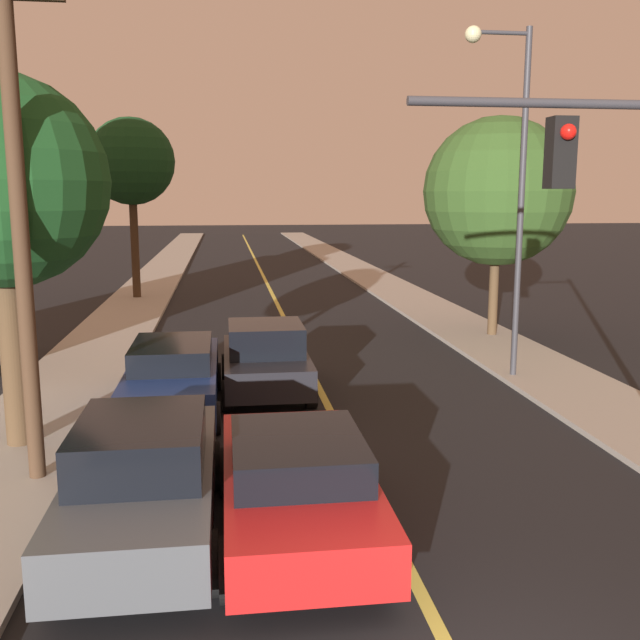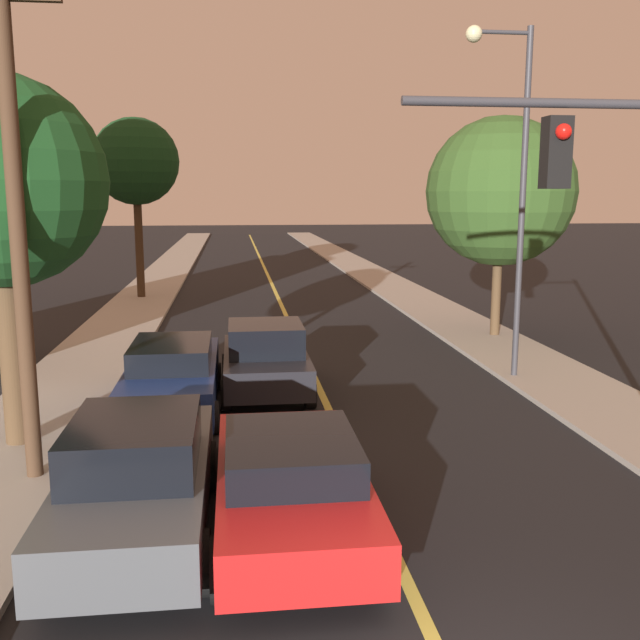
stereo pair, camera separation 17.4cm
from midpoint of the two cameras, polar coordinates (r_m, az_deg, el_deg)
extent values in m
cube|color=black|center=(40.92, -4.23, 3.92)|extent=(8.62, 80.00, 0.01)
cube|color=#D1C14C|center=(40.92, -4.23, 3.93)|extent=(0.16, 76.00, 0.00)
cube|color=#9E998E|center=(41.03, -12.02, 3.82)|extent=(2.50, 80.00, 0.12)
cube|color=#9E998E|center=(41.56, 3.47, 4.09)|extent=(2.50, 80.00, 0.12)
cube|color=red|center=(9.26, -1.84, -13.22)|extent=(1.81, 4.44, 0.60)
cube|color=black|center=(8.90, -1.75, -10.61)|extent=(1.59, 2.00, 0.43)
cylinder|color=black|center=(10.61, -7.25, -11.92)|extent=(0.22, 0.71, 0.71)
cylinder|color=black|center=(10.73, 2.16, -11.59)|extent=(0.22, 0.71, 0.71)
cylinder|color=black|center=(8.12, -7.30, -19.17)|extent=(0.22, 0.71, 0.71)
cylinder|color=black|center=(8.28, 5.35, -18.53)|extent=(0.22, 0.71, 0.71)
cube|color=black|center=(15.62, -4.06, -3.62)|extent=(1.78, 3.89, 0.63)
cube|color=black|center=(15.33, -4.06, -1.46)|extent=(1.57, 1.75, 0.64)
cylinder|color=black|center=(16.85, -7.15, -3.77)|extent=(0.22, 0.64, 0.64)
cylinder|color=black|center=(16.92, -1.39, -3.63)|extent=(0.22, 0.64, 0.64)
cylinder|color=black|center=(14.52, -7.15, -6.02)|extent=(0.22, 0.64, 0.64)
cylinder|color=black|center=(14.60, -0.46, -5.84)|extent=(0.22, 0.64, 0.64)
cube|color=#474C51|center=(9.46, -13.76, -12.74)|extent=(1.71, 4.58, 0.66)
cube|color=black|center=(9.07, -14.06, -9.51)|extent=(1.51, 2.06, 0.60)
cylinder|color=black|center=(11.01, -17.12, -11.46)|extent=(0.22, 0.72, 0.72)
cylinder|color=black|center=(10.83, -8.45, -11.46)|extent=(0.22, 0.72, 0.72)
cylinder|color=black|center=(8.48, -20.59, -18.38)|extent=(0.22, 0.72, 0.72)
cylinder|color=black|center=(8.26, -8.93, -18.64)|extent=(0.22, 0.72, 0.72)
cube|color=navy|center=(14.60, -11.32, -4.67)|extent=(1.71, 4.88, 0.70)
cube|color=black|center=(14.27, -11.45, -2.62)|extent=(1.50, 2.20, 0.45)
cylinder|color=black|center=(16.22, -13.75, -4.57)|extent=(0.22, 0.61, 0.61)
cylinder|color=black|center=(16.11, -7.99, -4.48)|extent=(0.22, 0.61, 0.61)
cylinder|color=black|center=(13.34, -15.25, -7.81)|extent=(0.22, 0.61, 0.61)
cylinder|color=black|center=(13.20, -8.20, -7.75)|extent=(0.22, 0.61, 0.61)
cylinder|color=#333338|center=(9.95, 20.27, 15.95)|extent=(4.48, 0.12, 0.12)
cube|color=black|center=(9.80, 18.85, 12.54)|extent=(0.32, 0.28, 0.90)
sphere|color=red|center=(9.66, 19.41, 14.03)|extent=(0.20, 0.20, 0.20)
cylinder|color=#333338|center=(16.96, 16.15, 8.64)|extent=(0.14, 0.14, 7.80)
cylinder|color=#333338|center=(17.08, 14.69, 21.38)|extent=(1.27, 0.09, 0.09)
sphere|color=beige|center=(16.86, 12.53, 21.45)|extent=(0.36, 0.36, 0.36)
cylinder|color=#422D1E|center=(11.07, -22.63, 6.81)|extent=(0.24, 0.24, 7.43)
cylinder|color=#4C3823|center=(13.01, -23.01, -2.29)|extent=(0.44, 0.44, 3.19)
sphere|color=#19471E|center=(12.76, -23.87, 10.10)|extent=(3.44, 3.44, 3.44)
cylinder|color=#3D2B1C|center=(30.42, -14.10, 5.84)|extent=(0.33, 0.33, 4.30)
sphere|color=#143819|center=(30.38, -14.38, 12.20)|extent=(3.50, 3.50, 3.50)
cylinder|color=#4C3823|center=(22.10, 14.14, 2.38)|extent=(0.28, 0.28, 2.75)
sphere|color=#2D4C1E|center=(21.92, 14.47, 9.92)|extent=(4.36, 4.36, 4.36)
camera|label=1|loc=(0.09, -89.68, 0.06)|focal=40.00mm
camera|label=2|loc=(0.09, 90.32, -0.06)|focal=40.00mm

